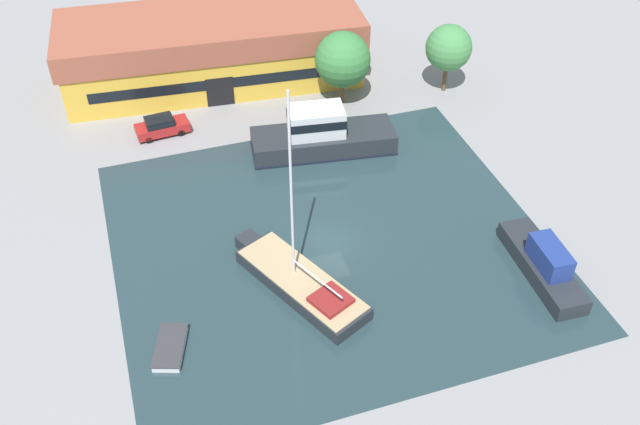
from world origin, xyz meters
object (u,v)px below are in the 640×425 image
at_px(quay_tree_near_building, 343,60).
at_px(parked_car, 162,126).
at_px(motor_cruiser, 321,135).
at_px(small_dinghy, 170,347).
at_px(cabin_boat, 544,264).
at_px(sailboat_moored, 300,282).
at_px(warehouse_building, 212,48).
at_px(quay_tree_by_water, 449,48).

distance_m(quay_tree_near_building, parked_car, 16.38).
relative_size(quay_tree_near_building, motor_cruiser, 0.55).
relative_size(small_dinghy, cabin_boat, 0.44).
bearing_deg(motor_cruiser, cabin_boat, -144.39).
xyz_separation_m(quay_tree_near_building, sailboat_moored, (-10.19, -20.73, -3.61)).
distance_m(warehouse_building, sailboat_moored, 28.48).
height_order(quay_tree_near_building, small_dinghy, quay_tree_near_building).
relative_size(sailboat_moored, small_dinghy, 3.86).
bearing_deg(motor_cruiser, parked_car, 70.55).
height_order(quay_tree_near_building, motor_cruiser, quay_tree_near_building).
distance_m(warehouse_building, quay_tree_near_building, 12.59).
xyz_separation_m(warehouse_building, parked_car, (-6.07, -7.78, -2.30)).
bearing_deg(sailboat_moored, small_dinghy, 170.83).
relative_size(parked_car, sailboat_moored, 0.31).
distance_m(quay_tree_by_water, cabin_boat, 24.16).
bearing_deg(cabin_boat, small_dinghy, 179.85).
bearing_deg(quay_tree_by_water, warehouse_building, 156.35).
xyz_separation_m(parked_car, motor_cruiser, (11.98, -6.23, 0.59)).
relative_size(quay_tree_by_water, small_dinghy, 1.67).
distance_m(quay_tree_by_water, sailboat_moored, 28.22).
bearing_deg(quay_tree_by_water, cabin_boat, -99.99).
relative_size(warehouse_building, parked_car, 6.15).
xyz_separation_m(warehouse_building, cabin_boat, (15.38, -32.14, -2.14)).
relative_size(quay_tree_by_water, motor_cruiser, 0.52).
bearing_deg(motor_cruiser, small_dinghy, 146.32).
distance_m(warehouse_building, parked_car, 10.13).
relative_size(warehouse_building, small_dinghy, 7.36).
relative_size(quay_tree_near_building, sailboat_moored, 0.46).
bearing_deg(quay_tree_by_water, motor_cruiser, -158.18).
xyz_separation_m(parked_car, sailboat_moored, (5.84, -20.58, -0.21)).
bearing_deg(warehouse_building, motor_cruiser, -62.24).
height_order(parked_car, motor_cruiser, motor_cruiser).
relative_size(warehouse_building, quay_tree_near_building, 4.18).
bearing_deg(warehouse_building, parked_car, -123.06).
bearing_deg(quay_tree_by_water, small_dinghy, -142.10).
bearing_deg(parked_car, cabin_boat, 36.69).
height_order(quay_tree_near_building, parked_car, quay_tree_near_building).
xyz_separation_m(warehouse_building, sailboat_moored, (-0.23, -28.36, -2.51)).
height_order(quay_tree_by_water, parked_car, quay_tree_by_water).
xyz_separation_m(sailboat_moored, small_dinghy, (-8.85, -2.48, -0.34)).
xyz_separation_m(quay_tree_by_water, cabin_boat, (-4.15, -23.58, -3.26)).
bearing_deg(warehouse_building, small_dinghy, -101.53).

